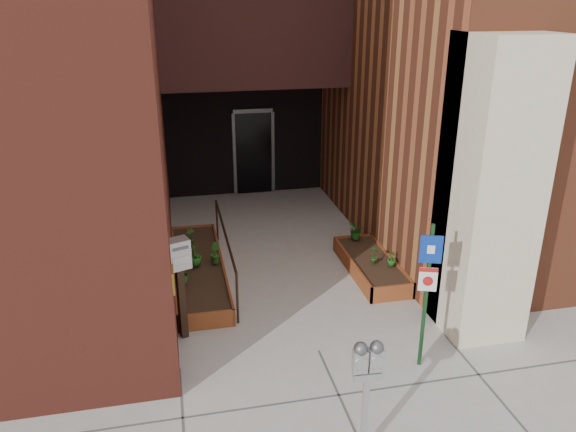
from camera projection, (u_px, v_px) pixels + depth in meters
ground at (319, 351)px, 8.19m from camera, size 80.00×80.00×0.00m
planter_left at (199, 270)px, 10.29m from camera, size 0.90×3.60×0.30m
planter_right at (371, 266)px, 10.46m from camera, size 0.80×2.20×0.30m
handrail at (225, 239)px, 10.12m from camera, size 0.04×3.34×0.90m
parking_meter at (368, 369)px, 5.95m from camera, size 0.33×0.16×1.48m
sign_post at (427, 282)px, 7.41m from camera, size 0.28×0.12×2.13m
payment_dropbox at (179, 268)px, 8.12m from camera, size 0.38×0.33×1.61m
shrub_left_a at (183, 273)px, 9.45m from camera, size 0.45×0.45×0.36m
shrub_left_b at (215, 253)px, 10.17m from camera, size 0.26×0.26×0.37m
shrub_left_c at (195, 255)px, 10.06m from camera, size 0.32×0.32×0.41m
shrub_left_d at (190, 236)px, 10.94m from camera, size 0.24×0.24×0.32m
shrub_right_a at (392, 258)px, 10.07m from camera, size 0.20×0.20×0.29m
shrub_right_b at (374, 254)px, 10.15m from camera, size 0.25×0.25×0.33m
shrub_right_c at (356, 231)px, 11.15m from camera, size 0.45×0.45×0.36m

